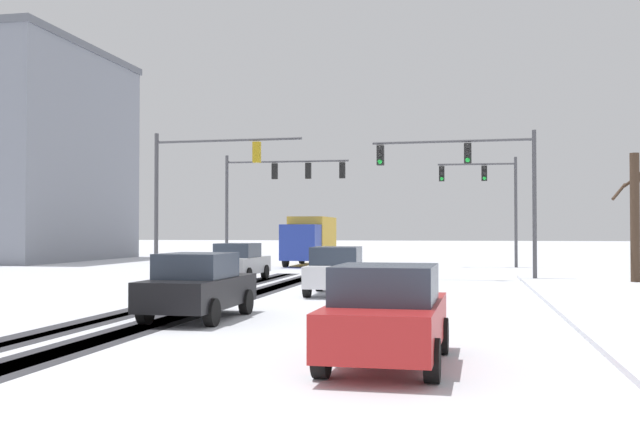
{
  "coord_description": "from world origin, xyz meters",
  "views": [
    {
      "loc": [
        5.28,
        -8.36,
        2.17
      ],
      "look_at": [
        0.0,
        18.76,
        2.8
      ],
      "focal_mm": 41.91,
      "sensor_mm": 36.0,
      "label": 1
    }
  ],
  "objects": [
    {
      "name": "ground_plane",
      "position": [
        0.0,
        0.0,
        0.0
      ],
      "size": [
        300.0,
        300.0,
        0.0
      ],
      "primitive_type": "plane",
      "color": "silver"
    },
    {
      "name": "wheel_track_left_lane",
      "position": [
        -3.59,
        13.4,
        0.0
      ],
      "size": [
        0.83,
        29.49,
        0.01
      ],
      "primitive_type": "cube",
      "color": "#38383D",
      "rests_on": "ground"
    },
    {
      "name": "wheel_track_right_lane",
      "position": [
        -1.69,
        13.4,
        0.0
      ],
      "size": [
        0.98,
        29.49,
        0.01
      ],
      "primitive_type": "cube",
      "color": "#38383D",
      "rests_on": "ground"
    },
    {
      "name": "wheel_track_center",
      "position": [
        -3.2,
        13.4,
        0.0
      ],
      "size": [
        0.73,
        29.49,
        0.01
      ],
      "primitive_type": "cube",
      "color": "#38383D",
      "rests_on": "ground"
    },
    {
      "name": "wheel_track_oncoming",
      "position": [
        -2.0,
        13.4,
        0.0
      ],
      "size": [
        0.98,
        29.49,
        0.01
      ],
      "primitive_type": "cube",
      "color": "#38383D",
      "rests_on": "ground"
    },
    {
      "name": "sidewalk_kerb_right",
      "position": [
        9.62,
        12.06,
        0.06
      ],
      "size": [
        4.0,
        29.49,
        0.12
      ],
      "primitive_type": "cube",
      "color": "white",
      "rests_on": "ground"
    },
    {
      "name": "traffic_signal_near_left",
      "position": [
        -6.32,
        22.74,
        4.47
      ],
      "size": [
        6.78,
        0.41,
        6.5
      ],
      "color": "#47474C",
      "rests_on": "ground"
    },
    {
      "name": "traffic_signal_far_right",
      "position": [
        6.67,
        36.71,
        4.58
      ],
      "size": [
        4.61,
        0.56,
        6.5
      ],
      "color": "#47474C",
      "rests_on": "ground"
    },
    {
      "name": "traffic_signal_far_left",
      "position": [
        -5.35,
        32.89,
        4.83
      ],
      "size": [
        7.18,
        0.49,
        6.5
      ],
      "color": "#47474C",
      "rests_on": "ground"
    },
    {
      "name": "traffic_signal_near_right",
      "position": [
        5.73,
        24.88,
        4.69
      ],
      "size": [
        7.11,
        0.52,
        6.5
      ],
      "color": "#47474C",
      "rests_on": "ground"
    },
    {
      "name": "car_silver_lead",
      "position": [
        -4.31,
        22.53,
        0.82
      ],
      "size": [
        1.89,
        4.13,
        1.62
      ],
      "color": "#B7BABF",
      "rests_on": "ground"
    },
    {
      "name": "car_white_second",
      "position": [
        1.01,
        16.57,
        0.82
      ],
      "size": [
        1.95,
        4.16,
        1.62
      ],
      "color": "silver",
      "rests_on": "ground"
    },
    {
      "name": "car_black_third",
      "position": [
        -1.13,
        8.98,
        0.82
      ],
      "size": [
        1.89,
        4.13,
        1.62
      ],
      "color": "black",
      "rests_on": "ground"
    },
    {
      "name": "car_red_fourth",
      "position": [
        4.03,
        3.66,
        0.82
      ],
      "size": [
        1.91,
        4.14,
        1.62
      ],
      "color": "red",
      "rests_on": "ground"
    },
    {
      "name": "box_truck_delivery",
      "position": [
        -4.22,
        37.18,
        1.63
      ],
      "size": [
        2.36,
        7.42,
        3.02
      ],
      "color": "#233899",
      "rests_on": "ground"
    },
    {
      "name": "bare_tree_sidewalk_mid",
      "position": [
        12.35,
        25.14,
        2.91
      ],
      "size": [
        1.79,
        1.24,
        5.45
      ],
      "color": "#423023",
      "rests_on": "ground"
    }
  ]
}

